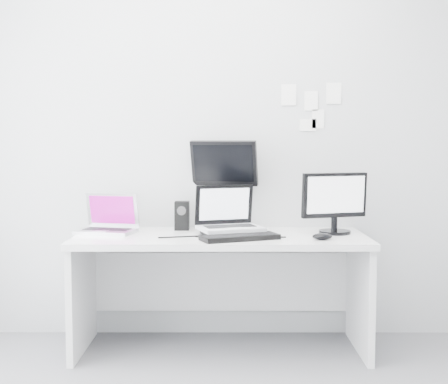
% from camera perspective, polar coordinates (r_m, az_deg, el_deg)
% --- Properties ---
extents(back_wall, '(3.60, 0.00, 3.60)m').
position_cam_1_polar(back_wall, '(4.03, -0.27, 5.40)').
color(back_wall, '#B4B6B9').
rests_on(back_wall, ground).
extents(desk, '(1.80, 0.70, 0.73)m').
position_cam_1_polar(desk, '(3.79, -0.31, -9.59)').
color(desk, silver).
rests_on(desk, ground).
extents(macbook, '(0.40, 0.34, 0.26)m').
position_cam_1_polar(macbook, '(3.86, -11.18, -1.92)').
color(macbook, '#B6B6BB').
rests_on(macbook, desk).
extents(speaker, '(0.12, 0.12, 0.19)m').
position_cam_1_polar(speaker, '(3.95, -4.02, -2.25)').
color(speaker, black).
rests_on(speaker, desk).
extents(dell_laptop, '(0.45, 0.40, 0.32)m').
position_cam_1_polar(dell_laptop, '(3.70, 0.62, -1.70)').
color(dell_laptop, silver).
rests_on(dell_laptop, desk).
extents(rear_monitor, '(0.47, 0.27, 0.60)m').
position_cam_1_polar(rear_monitor, '(3.98, 0.07, 0.82)').
color(rear_monitor, black).
rests_on(rear_monitor, desk).
extents(samsung_monitor, '(0.47, 0.32, 0.40)m').
position_cam_1_polar(samsung_monitor, '(3.82, 10.54, -0.96)').
color(samsung_monitor, black).
rests_on(samsung_monitor, desk).
extents(keyboard, '(0.49, 0.32, 0.03)m').
position_cam_1_polar(keyboard, '(3.54, 1.51, -4.33)').
color(keyboard, black).
rests_on(keyboard, desk).
extents(mouse, '(0.13, 0.09, 0.04)m').
position_cam_1_polar(mouse, '(3.58, 9.33, -4.20)').
color(mouse, black).
rests_on(mouse, desk).
extents(wall_note_0, '(0.10, 0.00, 0.14)m').
position_cam_1_polar(wall_note_0, '(4.05, 6.18, 9.19)').
color(wall_note_0, white).
rests_on(wall_note_0, back_wall).
extents(wall_note_1, '(0.09, 0.00, 0.13)m').
position_cam_1_polar(wall_note_1, '(4.07, 8.30, 8.58)').
color(wall_note_1, white).
rests_on(wall_note_1, back_wall).
extents(wall_note_2, '(0.10, 0.00, 0.14)m').
position_cam_1_polar(wall_note_2, '(4.10, 10.41, 9.23)').
color(wall_note_2, white).
rests_on(wall_note_2, back_wall).
extents(wall_note_3, '(0.11, 0.00, 0.08)m').
position_cam_1_polar(wall_note_3, '(4.06, 7.99, 6.33)').
color(wall_note_3, white).
rests_on(wall_note_3, back_wall).
extents(wall_note_4, '(0.08, 0.00, 0.13)m').
position_cam_1_polar(wall_note_4, '(4.07, 8.94, 6.89)').
color(wall_note_4, white).
rests_on(wall_note_4, back_wall).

